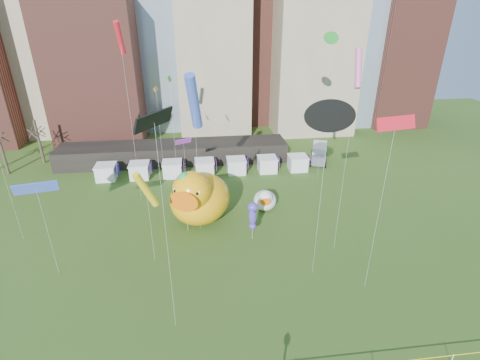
{
  "coord_description": "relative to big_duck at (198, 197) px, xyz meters",
  "views": [
    {
      "loc": [
        0.21,
        -16.27,
        23.83
      ],
      "look_at": [
        3.21,
        8.29,
        12.0
      ],
      "focal_mm": 27.0,
      "sensor_mm": 36.0,
      "label": 1
    }
  ],
  "objects": [
    {
      "name": "skyline",
      "position": [
        2.38,
        39.03,
        17.98
      ],
      "size": [
        101.0,
        23.0,
        68.0
      ],
      "color": "brown",
      "rests_on": "ground"
    },
    {
      "name": "pavilion",
      "position": [
        -3.87,
        19.97,
        -1.85
      ],
      "size": [
        38.0,
        6.0,
        3.2
      ],
      "primitive_type": "cube",
      "color": "black",
      "rests_on": "ground"
    },
    {
      "name": "vendor_tents",
      "position": [
        1.14,
        13.97,
        -2.35
      ],
      "size": [
        33.24,
        2.8,
        2.4
      ],
      "color": "white",
      "rests_on": "ground"
    },
    {
      "name": "bare_trees",
      "position": [
        -30.04,
        18.51,
        0.56
      ],
      "size": [
        8.44,
        6.44,
        8.5
      ],
      "color": "#382B21",
      "rests_on": "ground"
    },
    {
      "name": "big_duck",
      "position": [
        0.0,
        0.0,
        0.0
      ],
      "size": [
        9.55,
        10.74,
        7.53
      ],
      "rotation": [
        0.0,
        0.0,
        -0.35
      ],
      "color": "#FFAA0D",
      "rests_on": "ground"
    },
    {
      "name": "small_duck",
      "position": [
        8.5,
        1.91,
        -2.01
      ],
      "size": [
        3.5,
        4.31,
        3.14
      ],
      "rotation": [
        0.0,
        0.0,
        -0.16
      ],
      "color": "white",
      "rests_on": "ground"
    },
    {
      "name": "seahorse_green",
      "position": [
        -1.41,
        -2.01,
        2.26
      ],
      "size": [
        1.75,
        2.08,
        7.61
      ],
      "rotation": [
        0.0,
        0.0,
        0.15
      ],
      "color": "silver",
      "rests_on": "ground"
    },
    {
      "name": "seahorse_purple",
      "position": [
        5.89,
        -4.52,
        -0.1
      ],
      "size": [
        1.38,
        1.61,
        4.8
      ],
      "rotation": [
        0.0,
        0.0,
        -0.2
      ],
      "color": "silver",
      "rests_on": "ground"
    },
    {
      "name": "box_truck",
      "position": [
        20.84,
        17.41,
        -2.08
      ],
      "size": [
        4.28,
        6.72,
        2.69
      ],
      "rotation": [
        0.0,
        0.0,
        -0.35
      ],
      "color": "silver",
      "rests_on": "ground"
    },
    {
      "name": "kite_0",
      "position": [
        15.25,
        -13.51,
        12.43
      ],
      "size": [
        3.44,
        1.1,
        16.48
      ],
      "color": "silver",
      "rests_on": "ground"
    },
    {
      "name": "kite_1",
      "position": [
        14.49,
        -7.34,
        15.59
      ],
      "size": [
        0.92,
        2.04,
        20.76
      ],
      "color": "silver",
      "rests_on": "ground"
    },
    {
      "name": "kite_2",
      "position": [
        11.0,
        -10.8,
        12.48
      ],
      "size": [
        2.79,
        0.85,
        17.34
      ],
      "color": "silver",
      "rests_on": "ground"
    },
    {
      "name": "kite_3",
      "position": [
        -2.73,
        6.49,
        12.46
      ],
      "size": [
        0.48,
        1.92,
        16.45
      ],
      "color": "silver",
      "rests_on": "ground"
    },
    {
      "name": "kite_4",
      "position": [
        -4.82,
        -7.05,
        4.79
      ],
      "size": [
        2.31,
        2.09,
        10.31
      ],
      "color": "silver",
      "rests_on": "ground"
    },
    {
      "name": "kite_5",
      "position": [
        0.1,
        -1.71,
        11.77
      ],
      "size": [
        1.77,
        3.78,
        18.32
      ],
      "color": "silver",
      "rests_on": "ground"
    },
    {
      "name": "kite_6",
      "position": [
        -4.94,
        11.36,
        10.36
      ],
      "size": [
        0.45,
        1.68,
        14.32
      ],
      "color": "silver",
      "rests_on": "ground"
    },
    {
      "name": "kite_7",
      "position": [
        -1.58,
        6.38,
        4.77
      ],
      "size": [
        2.13,
        1.21,
        8.62
      ],
      "color": "silver",
      "rests_on": "ground"
    },
    {
      "name": "kite_8",
      "position": [
        -7.76,
        6.12,
        17.33
      ],
      "size": [
        0.77,
        2.2,
        22.67
      ],
      "color": "silver",
      "rests_on": "ground"
    },
    {
      "name": "kite_10",
      "position": [
        -2.34,
        -15.96,
        14.0
      ],
      "size": [
        2.31,
        3.08,
        18.07
      ],
      "color": "silver",
      "rests_on": "ground"
    },
    {
      "name": "kite_11",
      "position": [
        18.36,
        10.47,
        16.73
      ],
      "size": [
        1.08,
        1.42,
        21.09
      ],
      "color": "silver",
      "rests_on": "ground"
    },
    {
      "name": "kite_13",
      "position": [
        -14.13,
        -7.96,
        6.02
      ],
      "size": [
        3.71,
        1.23,
        10.06
      ],
      "color": "silver",
      "rests_on": "ground"
    }
  ]
}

